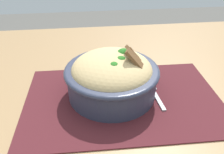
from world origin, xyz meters
TOP-DOWN VIEW (x-y plane):
  - table at (0.00, 0.00)m, footprint 1.37×0.91m
  - placemat at (-0.00, -0.02)m, footprint 0.46×0.30m
  - bowl at (-0.02, -0.00)m, footprint 0.24×0.24m
  - fork at (0.08, -0.01)m, footprint 0.02×0.13m

SIDE VIEW (x-z plane):
  - table at x=0.00m, z-range 0.30..1.02m
  - placemat at x=0.00m, z-range 0.72..0.72m
  - fork at x=0.08m, z-range 0.72..0.73m
  - bowl at x=-0.02m, z-range 0.71..0.84m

